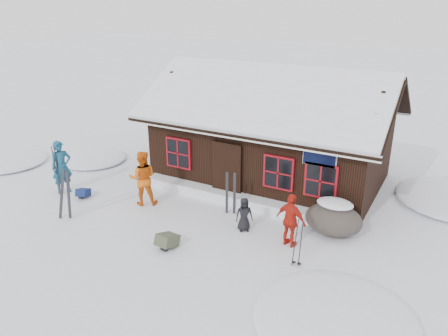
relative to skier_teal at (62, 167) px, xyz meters
The scene contains 15 objects.
ground 4.64m from the skier_teal, ahead, with size 120.00×120.00×0.00m, color white.
mountain_hut 7.81m from the skier_teal, 39.17° to the left, with size 8.90×6.09×4.42m.
snow_drift 6.47m from the skier_teal, 19.94° to the left, with size 7.60×0.60×0.35m, color white.
snow_mounds 6.52m from the skier_teal, 16.25° to the left, with size 20.60×13.20×0.48m.
skier_teal is the anchor object (origin of this frame).
skier_orange_left 3.22m from the skier_teal, 11.43° to the left, with size 0.92×0.72×1.90m, color #D95B0F.
skier_orange_right 8.53m from the skier_teal, ahead, with size 0.94×0.39×1.60m, color red.
skier_crouched 7.02m from the skier_teal, ahead, with size 0.52×0.34×1.06m, color black.
boulder 9.57m from the skier_teal, 10.51° to the left, with size 1.71×1.28×1.00m.
ski_pair_left 2.27m from the skier_teal, 39.71° to the right, with size 0.69×0.20×1.75m.
ski_pair_mid 0.24m from the skier_teal, 139.05° to the right, with size 0.43×0.28×1.76m.
ski_pair_right 6.27m from the skier_teal, 13.18° to the left, with size 0.32×0.14×1.50m.
ski_poles 9.05m from the skier_teal, ahead, with size 0.25×0.12×1.39m.
backpack_blue 1.27m from the skier_teal, ahead, with size 0.37×0.49×0.26m, color navy.
backpack_olive 5.74m from the skier_teal, 13.27° to the right, with size 0.45×0.60×0.33m, color #444833.
Camera 1 is at (7.57, -9.84, 6.63)m, focal length 35.00 mm.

